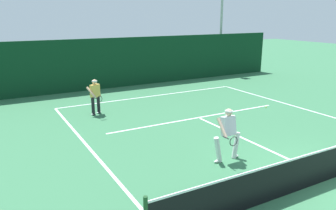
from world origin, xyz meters
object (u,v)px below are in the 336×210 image
Objects in this scene: tennis_ball_extra at (266,107)px; player_near at (228,132)px; player_far at (95,95)px; light_pole at (222,17)px.

player_near is at bearing -145.18° from tennis_ball_extra.
tennis_ball_extra is (7.57, -2.99, -0.86)m from player_far.
player_near reaches higher than player_far.
tennis_ball_extra is 10.79m from light_pole.
player_far is (-2.03, 6.85, -0.04)m from player_near.
light_pole reaches higher than player_far.
light_pole is (11.70, 6.06, 3.32)m from player_far.
player_near is 25.43× the size of tennis_ball_extra.
player_far is at bearing 158.46° from tennis_ball_extra.
player_near is 7.14m from player_far.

